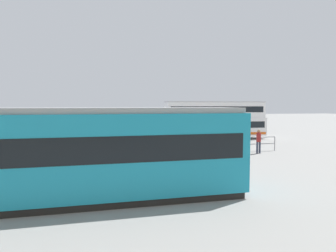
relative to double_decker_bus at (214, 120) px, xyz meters
The scene contains 7 objects.
ground_plane 4.32m from the double_decker_bus, 58.49° to the left, with size 160.00×160.00×0.00m, color gray.
double_decker_bus is the anchor object (origin of this frame).
tram_yellow 22.55m from the double_decker_bus, 53.19° to the left, with size 15.12×3.04×3.38m.
pedestrian_near_railing 10.83m from the double_decker_bus, 48.69° to the left, with size 0.45×0.45×1.68m.
pedestrian_crossing 9.69m from the double_decker_bus, 88.00° to the left, with size 0.37×0.37×1.72m.
pedestrian_railing 9.05m from the double_decker_bus, 74.80° to the left, with size 7.91×0.10×1.08m.
info_sign 10.35m from the double_decker_bus, 57.53° to the left, with size 0.92×0.19×2.25m.
Camera 1 is at (9.21, 25.85, 3.48)m, focal length 32.18 mm.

